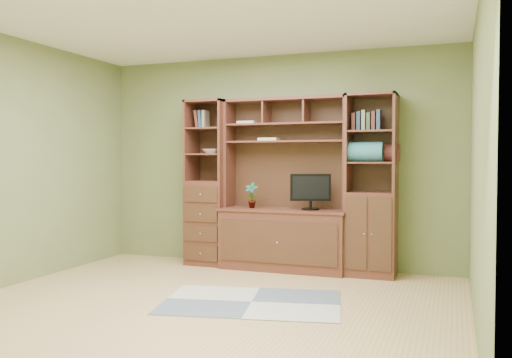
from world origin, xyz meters
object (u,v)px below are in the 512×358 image
at_px(left_tower, 209,183).
at_px(right_tower, 372,185).
at_px(center_hutch, 284,184).
at_px(monitor, 311,185).

height_order(left_tower, right_tower, same).
relative_size(center_hutch, monitor, 3.56).
xyz_separation_m(left_tower, monitor, (1.34, -0.07, -0.01)).
height_order(center_hutch, right_tower, same).
relative_size(right_tower, monitor, 3.56).
distance_m(center_hutch, left_tower, 1.00).
relative_size(center_hutch, right_tower, 1.00).
xyz_separation_m(right_tower, monitor, (-0.69, -0.07, -0.01)).
bearing_deg(center_hutch, right_tower, 2.23).
xyz_separation_m(center_hutch, left_tower, (-1.00, 0.04, 0.00)).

